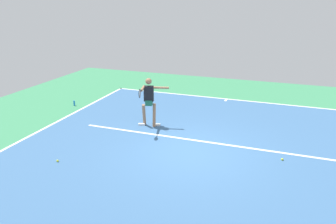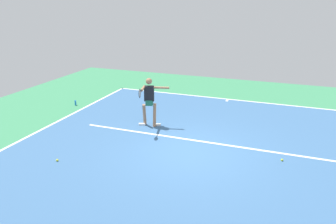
{
  "view_description": "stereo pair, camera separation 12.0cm",
  "coord_description": "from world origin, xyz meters",
  "px_view_note": "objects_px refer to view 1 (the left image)",
  "views": [
    {
      "loc": [
        -2.49,
        8.83,
        4.43
      ],
      "look_at": [
        1.02,
        -0.8,
        0.9
      ],
      "focal_mm": 35.74,
      "sensor_mm": 36.0,
      "label": 1
    },
    {
      "loc": [
        -2.6,
        8.78,
        4.43
      ],
      "look_at": [
        1.02,
        -0.8,
        0.9
      ],
      "focal_mm": 35.74,
      "sensor_mm": 36.0,
      "label": 2
    }
  ],
  "objects_px": {
    "tennis_player": "(149,99)",
    "tennis_ball_by_sideline": "(282,159)",
    "tennis_ball_near_service_line": "(58,161)",
    "water_bottle": "(74,103)"
  },
  "relations": [
    {
      "from": "tennis_player",
      "to": "tennis_ball_by_sideline",
      "type": "height_order",
      "value": "tennis_player"
    },
    {
      "from": "tennis_ball_near_service_line",
      "to": "water_bottle",
      "type": "bearing_deg",
      "value": -60.19
    },
    {
      "from": "tennis_ball_by_sideline",
      "to": "water_bottle",
      "type": "bearing_deg",
      "value": -14.92
    },
    {
      "from": "tennis_player",
      "to": "tennis_ball_by_sideline",
      "type": "xyz_separation_m",
      "value": [
        -4.64,
        1.2,
        -0.99
      ]
    },
    {
      "from": "tennis_ball_by_sideline",
      "to": "tennis_ball_near_service_line",
      "type": "relative_size",
      "value": 1.0
    },
    {
      "from": "tennis_ball_by_sideline",
      "to": "tennis_ball_near_service_line",
      "type": "height_order",
      "value": "same"
    },
    {
      "from": "tennis_player",
      "to": "tennis_ball_by_sideline",
      "type": "relative_size",
      "value": 26.92
    },
    {
      "from": "tennis_player",
      "to": "tennis_ball_near_service_line",
      "type": "bearing_deg",
      "value": 53.46
    },
    {
      "from": "tennis_player",
      "to": "tennis_ball_by_sideline",
      "type": "distance_m",
      "value": 4.89
    },
    {
      "from": "tennis_player",
      "to": "water_bottle",
      "type": "relative_size",
      "value": 8.08
    }
  ]
}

